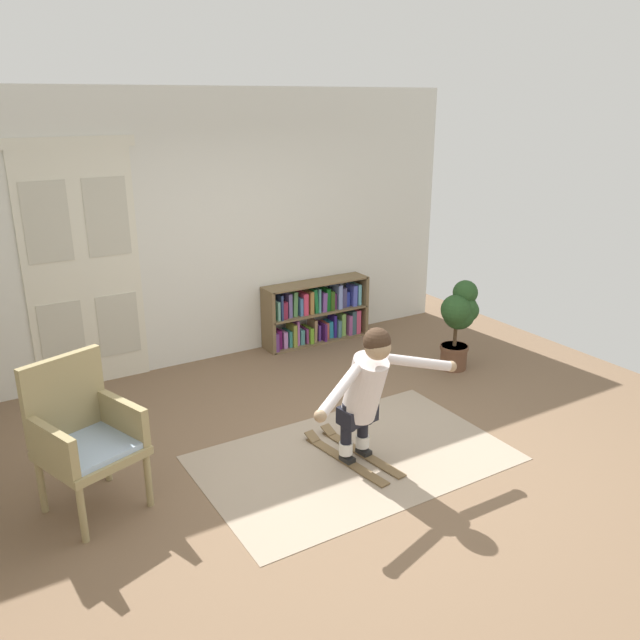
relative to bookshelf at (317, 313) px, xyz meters
name	(u,v)px	position (x,y,z in m)	size (l,w,h in m)	color
ground_plane	(345,455)	(-1.17, -2.39, -0.35)	(7.20, 7.20, 0.00)	brown
back_wall	(213,229)	(-1.17, 0.21, 1.10)	(6.00, 0.10, 2.90)	silver
double_door	(83,267)	(-2.56, 0.15, 0.88)	(1.22, 0.05, 2.45)	silver
rug	(354,458)	(-1.13, -2.47, -0.34)	(2.47, 1.54, 0.01)	gray
bookshelf	(317,313)	(0.00, 0.00, 0.00)	(1.32, 0.30, 0.74)	brown
wicker_chair	(83,433)	(-3.11, -2.01, 0.23)	(0.76, 0.76, 1.10)	#99885C
potted_plant	(460,317)	(0.82, -1.55, 0.26)	(0.42, 0.39, 0.99)	brown
skis_pair	(351,454)	(-1.14, -2.44, -0.33)	(0.40, 0.98, 0.07)	brown
person_skier	(367,386)	(-1.12, -2.60, 0.34)	(1.43, 0.65, 1.12)	white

